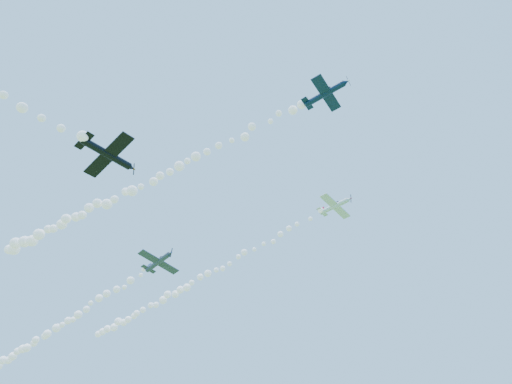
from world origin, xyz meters
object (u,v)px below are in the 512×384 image
Objects in this scene: plane_navy at (326,93)px; plane_black at (108,155)px; plane_grey at (159,262)px; plane_white at (335,206)px.

plane_navy reaches higher than plane_black.
plane_grey is 32.98m from plane_black.
plane_white is 44.07m from plane_black.
plane_navy is 0.88× the size of plane_black.
plane_white reaches higher than plane_black.
plane_navy reaches higher than plane_grey.
plane_grey is (-43.00, 9.29, -4.07)m from plane_navy.
plane_white is 29.24m from plane_navy.
plane_white is at bearing -9.04° from plane_black.
plane_navy is at bearing -57.62° from plane_white.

